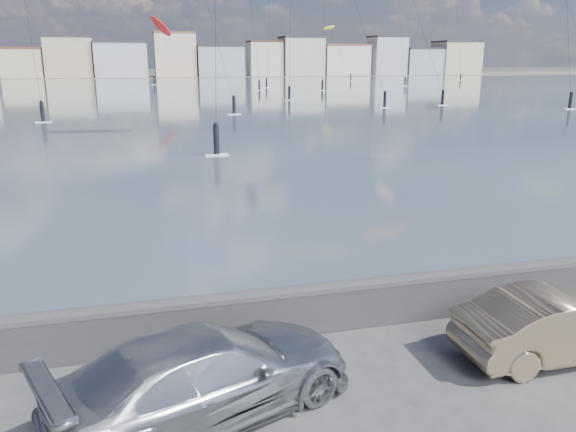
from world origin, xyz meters
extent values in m
plane|color=#333335|center=(0.00, 0.00, 0.00)|extent=(700.00, 700.00, 0.00)
cube|color=#364A5C|center=(0.00, 91.50, 0.01)|extent=(500.00, 177.00, 0.00)
cube|color=#4C473D|center=(0.00, 200.00, 0.01)|extent=(500.00, 60.00, 0.00)
cube|color=#28282B|center=(0.00, 2.70, 0.45)|extent=(400.00, 0.35, 0.90)
cylinder|color=#28282B|center=(0.00, 2.70, 0.90)|extent=(400.00, 0.36, 0.36)
cube|color=beige|center=(-35.00, 186.00, 4.25)|extent=(12.00, 10.00, 8.50)
cube|color=brown|center=(-35.00, 186.00, 8.80)|extent=(12.24, 10.20, 0.60)
cube|color=#CCB293|center=(-21.50, 186.00, 6.00)|extent=(14.00, 11.00, 12.00)
cube|color=#2D2D33|center=(-21.50, 186.00, 12.30)|extent=(14.28, 11.22, 0.60)
cube|color=#B2B7C6|center=(-6.00, 186.00, 5.25)|extent=(16.00, 13.00, 10.50)
cube|color=#2D2D33|center=(-6.00, 186.00, 10.80)|extent=(16.32, 13.26, 0.60)
cube|color=beige|center=(11.00, 186.00, 6.75)|extent=(13.00, 10.00, 13.50)
cube|color=brown|center=(11.00, 186.00, 13.80)|extent=(13.26, 10.20, 0.60)
cube|color=#9EA8B7|center=(25.50, 186.00, 4.75)|extent=(15.00, 12.00, 9.50)
cube|color=#2D2D33|center=(25.50, 186.00, 9.80)|extent=(15.30, 12.24, 0.60)
cube|color=beige|center=(41.00, 186.00, 5.50)|extent=(11.00, 9.00, 11.00)
cube|color=#562D23|center=(41.00, 186.00, 11.30)|extent=(11.22, 9.18, 0.60)
cube|color=beige|center=(54.00, 186.00, 6.25)|extent=(14.00, 11.00, 12.50)
cube|color=#2D2D33|center=(54.00, 186.00, 12.80)|extent=(14.28, 11.22, 0.60)
cube|color=silver|center=(69.50, 186.00, 5.00)|extent=(16.00, 12.00, 10.00)
cube|color=brown|center=(69.50, 186.00, 10.30)|extent=(16.32, 12.24, 0.60)
cube|color=#B2B7C6|center=(86.00, 186.00, 6.50)|extent=(12.00, 10.00, 13.00)
cube|color=#2D2D33|center=(86.00, 186.00, 13.30)|extent=(12.24, 10.20, 0.60)
cube|color=#9EA8B7|center=(99.50, 186.00, 4.50)|extent=(14.00, 11.00, 9.00)
cube|color=#2D2D33|center=(99.50, 186.00, 9.30)|extent=(14.28, 11.22, 0.60)
cube|color=beige|center=(114.00, 186.00, 5.75)|extent=(15.00, 12.00, 11.50)
cube|color=#2D2D33|center=(114.00, 186.00, 11.80)|extent=(15.30, 12.24, 0.60)
imported|color=#A1A4A9|center=(-1.31, 0.38, 0.73)|extent=(5.46, 3.78, 1.47)
imported|color=tan|center=(5.46, 0.52, 0.66)|extent=(4.03, 1.41, 1.33)
cube|color=white|center=(46.03, 47.37, 0.05)|extent=(1.40, 0.42, 0.08)
cylinder|color=black|center=(46.03, 47.37, 0.95)|extent=(0.36, 0.36, 1.70)
sphere|color=black|center=(46.03, 47.37, 1.85)|extent=(0.28, 0.28, 0.28)
ellipsoid|color=yellow|center=(51.04, 148.70, 13.97)|extent=(6.98, 7.76, 2.42)
cube|color=white|center=(52.62, 134.49, 0.05)|extent=(1.40, 0.42, 0.08)
cylinder|color=black|center=(52.62, 134.49, 0.95)|extent=(0.36, 0.36, 1.70)
sphere|color=black|center=(52.62, 134.49, 1.85)|extent=(0.28, 0.28, 0.28)
cylinder|color=black|center=(51.83, 141.60, 7.64)|extent=(1.61, 14.23, 12.70)
ellipsoid|color=red|center=(4.43, 131.27, 12.84)|extent=(6.58, 8.60, 4.87)
cube|color=white|center=(2.04, 125.25, 0.05)|extent=(1.40, 0.42, 0.08)
cylinder|color=black|center=(2.04, 125.25, 0.95)|extent=(0.36, 0.36, 1.70)
sphere|color=black|center=(2.04, 125.25, 1.85)|extent=(0.28, 0.28, 0.28)
cylinder|color=black|center=(3.24, 128.26, 7.07)|extent=(2.43, 6.06, 11.56)
cube|color=white|center=(26.27, 54.68, 0.05)|extent=(1.40, 0.42, 0.08)
cylinder|color=black|center=(26.27, 54.68, 0.95)|extent=(0.36, 0.36, 1.70)
sphere|color=black|center=(26.27, 54.68, 1.85)|extent=(0.28, 0.28, 0.28)
cylinder|color=black|center=(25.17, 61.87, 12.02)|extent=(2.24, 14.40, 21.47)
cube|color=white|center=(83.73, 132.40, 0.05)|extent=(1.40, 0.42, 0.08)
cylinder|color=black|center=(83.73, 132.40, 0.95)|extent=(0.36, 0.36, 1.70)
sphere|color=black|center=(83.73, 132.40, 1.85)|extent=(0.28, 0.28, 0.28)
cylinder|color=black|center=(83.05, 135.58, 17.04)|extent=(1.40, 6.40, 31.48)
cube|color=white|center=(23.29, 104.98, 0.05)|extent=(1.40, 0.42, 0.08)
cylinder|color=black|center=(23.29, 104.98, 0.95)|extent=(0.36, 0.36, 1.70)
sphere|color=black|center=(23.29, 104.98, 1.85)|extent=(0.28, 0.28, 0.28)
cylinder|color=black|center=(24.49, 108.22, 11.88)|extent=(2.43, 6.51, 21.17)
cube|color=white|center=(2.34, 25.69, 0.05)|extent=(1.40, 0.42, 0.08)
cylinder|color=black|center=(2.34, 25.69, 0.95)|extent=(0.36, 0.36, 1.70)
sphere|color=black|center=(2.34, 25.69, 1.85)|extent=(0.28, 0.28, 0.28)
cylinder|color=black|center=(3.01, 29.50, 7.09)|extent=(1.37, 7.66, 11.60)
cube|color=white|center=(53.83, 105.30, 0.05)|extent=(1.40, 0.42, 0.08)
cylinder|color=black|center=(53.83, 105.30, 0.95)|extent=(0.36, 0.36, 1.70)
sphere|color=black|center=(53.83, 105.30, 1.85)|extent=(0.28, 0.28, 0.28)
cylinder|color=black|center=(54.78, 111.18, 13.81)|extent=(1.93, 11.80, 25.03)
cube|color=white|center=(31.00, 92.66, 0.05)|extent=(1.40, 0.42, 0.08)
cylinder|color=black|center=(31.00, 92.66, 0.95)|extent=(0.36, 0.36, 1.70)
sphere|color=black|center=(31.00, 92.66, 1.85)|extent=(0.28, 0.28, 0.28)
cube|color=white|center=(7.64, 50.95, 0.05)|extent=(1.40, 0.42, 0.08)
cylinder|color=black|center=(7.64, 50.95, 0.95)|extent=(0.36, 0.36, 1.70)
sphere|color=black|center=(7.64, 50.95, 1.85)|extent=(0.28, 0.28, 0.28)
cylinder|color=black|center=(6.24, 57.16, 10.38)|extent=(2.84, 12.44, 18.17)
cube|color=white|center=(34.70, 56.12, 0.05)|extent=(1.40, 0.42, 0.08)
cylinder|color=black|center=(34.70, 56.12, 0.95)|extent=(0.36, 0.36, 1.70)
sphere|color=black|center=(34.70, 56.12, 1.85)|extent=(0.28, 0.28, 0.28)
cylinder|color=black|center=(32.86, 59.42, 9.67)|extent=(3.73, 6.65, 16.75)
cube|color=white|center=(18.64, 69.90, 0.05)|extent=(1.40, 0.42, 0.08)
cylinder|color=black|center=(18.64, 69.90, 0.95)|extent=(0.36, 0.36, 1.70)
sphere|color=black|center=(18.64, 69.90, 1.85)|extent=(0.28, 0.28, 0.28)
cube|color=white|center=(19.89, 95.93, 0.05)|extent=(1.40, 0.42, 0.08)
cylinder|color=black|center=(19.89, 95.93, 0.95)|extent=(0.36, 0.36, 1.70)
sphere|color=black|center=(19.89, 95.93, 1.85)|extent=(0.28, 0.28, 0.28)
cylinder|color=black|center=(20.43, 103.41, 12.47)|extent=(1.11, 14.99, 22.35)
cube|color=white|center=(-10.43, 47.88, 0.05)|extent=(1.40, 0.42, 0.08)
cylinder|color=black|center=(-10.43, 47.88, 0.95)|extent=(0.36, 0.36, 1.70)
sphere|color=black|center=(-10.43, 47.88, 1.85)|extent=(0.28, 0.28, 0.28)
camera|label=1|loc=(-2.07, -7.58, 5.55)|focal=35.00mm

